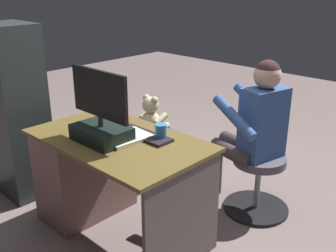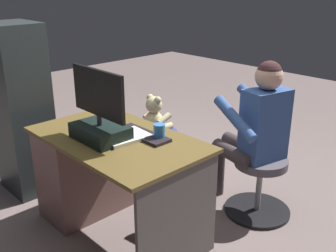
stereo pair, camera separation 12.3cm
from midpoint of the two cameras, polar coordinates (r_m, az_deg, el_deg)
name	(u,v)px [view 2 (the right image)]	position (r m, az deg, el deg)	size (l,w,h in m)	color
ground_plane	(161,209)	(3.17, 0.18, -11.93)	(10.00, 10.00, 0.00)	#746360
desk	(94,168)	(2.98, -9.48, -6.01)	(1.21, 0.72, 0.72)	brown
monitor	(100,120)	(2.54, -8.45, 0.81)	(0.51, 0.25, 0.46)	black
keyboard	(143,134)	(2.62, -2.34, -1.23)	(0.42, 0.14, 0.02)	black
computer_mouse	(114,121)	(2.86, -6.51, 0.73)	(0.06, 0.10, 0.04)	#212726
cup	(159,132)	(2.54, 0.11, -0.85)	(0.08, 0.08, 0.10)	#3372BF
tv_remote	(91,128)	(2.77, -9.84, -0.27)	(0.04, 0.15, 0.02)	black
notebook_binder	(125,137)	(2.57, -4.87, -1.62)	(0.22, 0.30, 0.02)	beige
office_chair_teddy	(155,151)	(3.49, -0.95, -3.65)	(0.47, 0.47, 0.46)	black
teddy_bear	(155,116)	(3.38, -0.84, 1.50)	(0.23, 0.23, 0.33)	#C9BD8A
visitor_chair	(259,182)	(3.11, 14.14, -7.88)	(0.50, 0.50, 0.46)	black
person	(253,126)	(2.96, 13.32, 0.04)	(0.58, 0.55, 1.18)	#385897
equipment_rack	(22,111)	(3.39, -19.39, 2.10)	(0.44, 0.36, 1.39)	#293030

